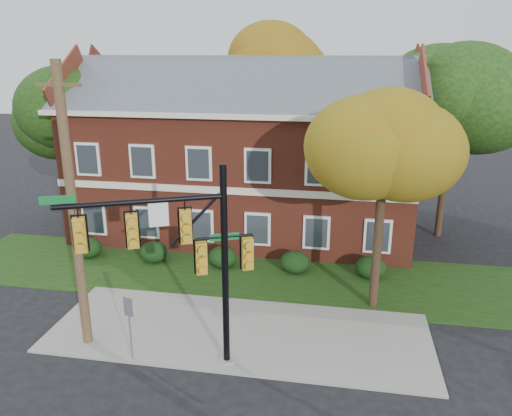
% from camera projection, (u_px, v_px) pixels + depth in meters
% --- Properties ---
extents(ground, '(120.00, 120.00, 0.00)m').
position_uv_depth(ground, '(233.00, 348.00, 17.60)').
color(ground, black).
rests_on(ground, ground).
extents(sidewalk, '(14.00, 5.00, 0.08)m').
position_uv_depth(sidewalk, '(239.00, 332.00, 18.53)').
color(sidewalk, gray).
rests_on(sidewalk, ground).
extents(grass_strip, '(30.00, 6.00, 0.04)m').
position_uv_depth(grass_strip, '(261.00, 276.00, 23.23)').
color(grass_strip, '#193811').
rests_on(grass_strip, ground).
extents(apartment_building, '(18.80, 8.80, 9.74)m').
position_uv_depth(apartment_building, '(243.00, 146.00, 27.64)').
color(apartment_building, maroon).
rests_on(apartment_building, ground).
extents(hedge_far_left, '(1.40, 1.26, 1.05)m').
position_uv_depth(hedge_far_left, '(88.00, 247.00, 25.22)').
color(hedge_far_left, black).
rests_on(hedge_far_left, ground).
extents(hedge_left, '(1.40, 1.26, 1.05)m').
position_uv_depth(hedge_left, '(154.00, 252.00, 24.64)').
color(hedge_left, black).
rests_on(hedge_left, ground).
extents(hedge_center, '(1.40, 1.26, 1.05)m').
position_uv_depth(hedge_center, '(223.00, 257.00, 24.06)').
color(hedge_center, black).
rests_on(hedge_center, ground).
extents(hedge_right, '(1.40, 1.26, 1.05)m').
position_uv_depth(hedge_right, '(295.00, 262.00, 23.48)').
color(hedge_right, black).
rests_on(hedge_right, ground).
extents(hedge_far_right, '(1.40, 1.26, 1.05)m').
position_uv_depth(hedge_far_right, '(371.00, 267.00, 22.90)').
color(hedge_far_right, black).
rests_on(hedge_far_right, ground).
extents(tree_near_right, '(4.50, 4.25, 8.58)m').
position_uv_depth(tree_near_right, '(392.00, 146.00, 18.35)').
color(tree_near_right, black).
rests_on(tree_near_right, ground).
extents(tree_left_rear, '(5.40, 5.10, 8.88)m').
position_uv_depth(tree_left_rear, '(68.00, 114.00, 27.70)').
color(tree_left_rear, black).
rests_on(tree_left_rear, ground).
extents(tree_right_rear, '(6.30, 5.95, 10.62)m').
position_uv_depth(tree_right_rear, '(462.00, 89.00, 25.62)').
color(tree_right_rear, black).
rests_on(tree_right_rear, ground).
extents(tree_far_rear, '(6.84, 6.46, 11.52)m').
position_uv_depth(tree_far_rear, '(285.00, 69.00, 33.61)').
color(tree_far_rear, black).
rests_on(tree_far_rear, ground).
extents(traffic_signal, '(5.67, 2.64, 6.84)m').
position_uv_depth(traffic_signal, '(185.00, 249.00, 15.22)').
color(traffic_signal, gray).
rests_on(traffic_signal, ground).
extents(utility_pole, '(1.53, 0.35, 9.81)m').
position_uv_depth(utility_pole, '(73.00, 211.00, 16.44)').
color(utility_pole, '#503725').
rests_on(utility_pole, ground).
extents(sign_post, '(0.34, 0.13, 2.36)m').
position_uv_depth(sign_post, '(129.00, 318.00, 16.45)').
color(sign_post, slate).
rests_on(sign_post, ground).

